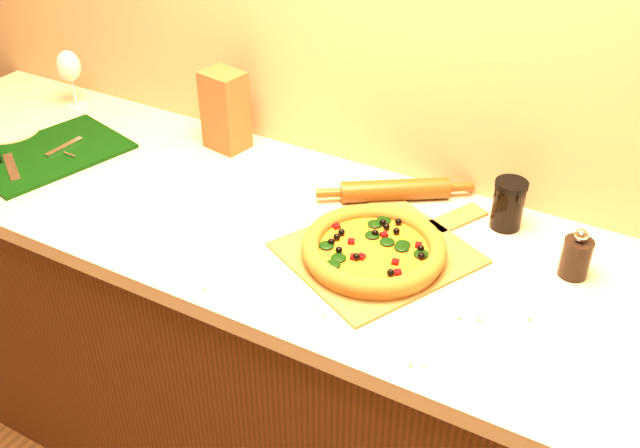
% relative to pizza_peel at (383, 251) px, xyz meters
% --- Properties ---
extents(cabinet, '(2.80, 0.65, 0.86)m').
position_rel_pizza_peel_xyz_m(cabinet, '(-0.09, 0.00, -0.47)').
color(cabinet, '#44270E').
rests_on(cabinet, ground).
extents(countertop, '(2.84, 0.68, 0.04)m').
position_rel_pizza_peel_xyz_m(countertop, '(-0.09, 0.00, -0.02)').
color(countertop, beige).
rests_on(countertop, cabinet).
extents(pizza_peel, '(0.46, 0.53, 0.01)m').
position_rel_pizza_peel_xyz_m(pizza_peel, '(0.00, 0.00, 0.00)').
color(pizza_peel, brown).
rests_on(pizza_peel, countertop).
extents(pizza, '(0.31, 0.31, 0.04)m').
position_rel_pizza_peel_xyz_m(pizza, '(-0.01, -0.03, 0.02)').
color(pizza, '#BE772F').
rests_on(pizza, pizza_peel).
extents(cutting_board, '(0.36, 0.44, 0.03)m').
position_rel_pizza_peel_xyz_m(cutting_board, '(-0.97, -0.04, 0.00)').
color(cutting_board, black).
rests_on(cutting_board, countertop).
extents(pepper_grinder, '(0.06, 0.06, 0.11)m').
position_rel_pizza_peel_xyz_m(pepper_grinder, '(0.38, 0.12, 0.04)').
color(pepper_grinder, black).
rests_on(pepper_grinder, countertop).
extents(rolling_pin, '(0.33, 0.23, 0.05)m').
position_rel_pizza_peel_xyz_m(rolling_pin, '(-0.07, 0.21, 0.02)').
color(rolling_pin, '#592F0F').
rests_on(rolling_pin, countertop).
extents(wine_glass, '(0.07, 0.07, 0.17)m').
position_rel_pizza_peel_xyz_m(wine_glass, '(-1.13, 0.22, 0.12)').
color(wine_glass, silver).
rests_on(wine_glass, countertop).
extents(paper_bag, '(0.12, 0.10, 0.21)m').
position_rel_pizza_peel_xyz_m(paper_bag, '(-0.58, 0.23, 0.10)').
color(paper_bag, brown).
rests_on(paper_bag, countertop).
extents(dark_jar, '(0.07, 0.07, 0.12)m').
position_rel_pizza_peel_xyz_m(dark_jar, '(0.20, 0.23, 0.06)').
color(dark_jar, black).
rests_on(dark_jar, countertop).
extents(side_plate, '(0.17, 0.17, 0.02)m').
position_rel_pizza_peel_xyz_m(side_plate, '(-1.16, -0.01, 0.00)').
color(side_plate, beige).
rests_on(side_plate, countertop).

